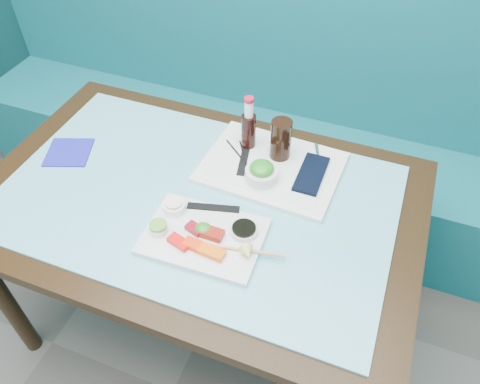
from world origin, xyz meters
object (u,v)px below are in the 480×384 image
(dining_table, at_px, (198,215))
(blue_napkin, at_px, (69,152))
(seaweed_bowl, at_px, (261,175))
(cola_glass, at_px, (281,140))
(serving_tray, at_px, (271,167))
(booth_bench, at_px, (273,135))
(sashimi_plate, at_px, (204,237))
(cola_bottle_body, at_px, (248,133))

(dining_table, distance_m, blue_napkin, 0.51)
(seaweed_bowl, height_order, cola_glass, cola_glass)
(serving_tray, relative_size, blue_napkin, 3.04)
(booth_bench, distance_m, cola_glass, 0.77)
(dining_table, relative_size, blue_napkin, 9.55)
(dining_table, distance_m, sashimi_plate, 0.20)
(serving_tray, height_order, blue_napkin, serving_tray)
(dining_table, distance_m, cola_bottle_body, 0.32)
(dining_table, bearing_deg, cola_glass, 53.52)
(dining_table, bearing_deg, booth_bench, 90.00)
(sashimi_plate, height_order, cola_glass, cola_glass)
(booth_bench, distance_m, serving_tray, 0.77)
(booth_bench, bearing_deg, blue_napkin, -121.67)
(cola_bottle_body, bearing_deg, blue_napkin, -157.10)
(booth_bench, xyz_separation_m, serving_tray, (0.18, -0.64, 0.39))
(blue_napkin, bearing_deg, sashimi_plate, -16.66)
(dining_table, height_order, sashimi_plate, sashimi_plate)
(serving_tray, distance_m, cola_bottle_body, 0.14)
(cola_bottle_body, bearing_deg, sashimi_plate, -87.50)
(sashimi_plate, distance_m, cola_bottle_body, 0.42)
(cola_glass, bearing_deg, sashimi_plate, -103.78)
(dining_table, relative_size, serving_tray, 3.15)
(cola_glass, distance_m, cola_bottle_body, 0.12)
(serving_tray, bearing_deg, booth_bench, 108.61)
(dining_table, xyz_separation_m, cola_glass, (0.19, 0.26, 0.18))
(sashimi_plate, xyz_separation_m, seaweed_bowl, (0.08, 0.27, 0.03))
(seaweed_bowl, bearing_deg, cola_bottle_body, 124.21)
(dining_table, relative_size, sashimi_plate, 4.14)
(seaweed_bowl, xyz_separation_m, cola_bottle_body, (-0.10, 0.14, 0.03))
(sashimi_plate, distance_m, cola_glass, 0.42)
(cola_glass, bearing_deg, cola_bottle_body, 173.41)
(blue_napkin, bearing_deg, booth_bench, 58.33)
(booth_bench, height_order, cola_glass, booth_bench)
(serving_tray, xyz_separation_m, cola_bottle_body, (-0.11, 0.07, 0.06))
(booth_bench, relative_size, cola_bottle_body, 21.20)
(booth_bench, distance_m, seaweed_bowl, 0.84)
(dining_table, bearing_deg, blue_napkin, 176.57)
(sashimi_plate, xyz_separation_m, serving_tray, (0.09, 0.35, -0.00))
(dining_table, xyz_separation_m, blue_napkin, (-0.50, 0.03, 0.09))
(sashimi_plate, xyz_separation_m, blue_napkin, (-0.59, 0.18, -0.01))
(cola_glass, height_order, blue_napkin, cola_glass)
(serving_tray, xyz_separation_m, blue_napkin, (-0.68, -0.17, -0.01))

